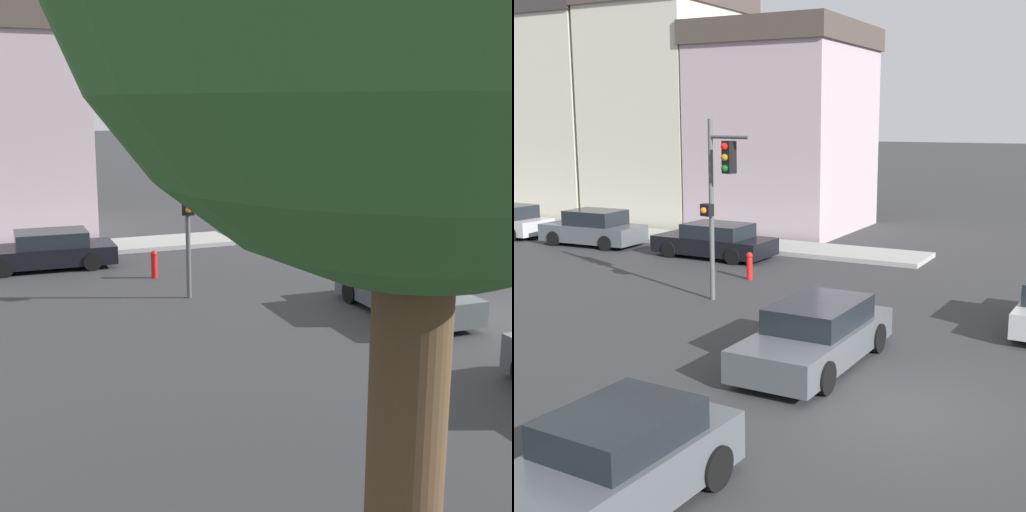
% 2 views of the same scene
% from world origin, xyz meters
% --- Properties ---
extents(ground_plane, '(300.00, 300.00, 0.00)m').
position_xyz_m(ground_plane, '(0.00, 0.00, 0.00)').
color(ground_plane, '#333335').
extents(rowhouse_backdrop, '(7.73, 19.64, 11.48)m').
position_xyz_m(rowhouse_backdrop, '(18.70, 17.88, 5.44)').
color(rowhouse_backdrop, '#B29EA8').
rests_on(rowhouse_backdrop, ground_plane).
extents(traffic_signal, '(0.51, 1.64, 5.23)m').
position_xyz_m(traffic_signal, '(5.17, 6.83, 3.39)').
color(traffic_signal, '#515456').
rests_on(traffic_signal, ground_plane).
extents(crossing_car_1, '(4.70, 2.04, 1.37)m').
position_xyz_m(crossing_car_1, '(1.53, 2.18, 0.65)').
color(crossing_car_1, '#4C5156').
rests_on(crossing_car_1, ground_plane).
extents(crossing_car_2, '(3.91, 2.00, 1.40)m').
position_xyz_m(crossing_car_2, '(-5.11, 2.21, 0.67)').
color(crossing_car_2, '#4C5156').
rests_on(crossing_car_2, ground_plane).
extents(parked_car_0, '(2.16, 4.70, 1.31)m').
position_xyz_m(parked_car_0, '(10.91, 10.52, 0.63)').
color(parked_car_0, black).
rests_on(parked_car_0, ground_plane).
extents(parked_car_1, '(2.09, 4.37, 1.48)m').
position_xyz_m(parked_car_1, '(10.87, 16.47, 0.69)').
color(parked_car_1, '#4C5156').
rests_on(parked_car_1, ground_plane).
extents(fire_hydrant, '(0.22, 0.22, 0.92)m').
position_xyz_m(fire_hydrant, '(8.11, 7.46, 0.49)').
color(fire_hydrant, red).
rests_on(fire_hydrant, ground_plane).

